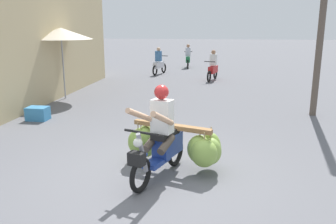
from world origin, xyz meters
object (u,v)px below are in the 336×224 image
Objects in this scene: motorbike_distant_ahead_left at (213,68)px; market_umbrella_near_shop at (61,34)px; motorbike_main_loaded at (171,143)px; motorbike_distant_far_ahead at (159,63)px; utility_pole at (323,15)px; produce_crate at (38,114)px; motorbike_distant_ahead_right at (188,58)px.

market_umbrella_near_shop is at bearing -135.44° from motorbike_distant_ahead_left.
motorbike_main_loaded is at bearing -51.49° from market_umbrella_near_shop.
utility_pole is (5.81, -7.81, 2.19)m from motorbike_distant_far_ahead.
produce_crate is (-1.73, -9.44, -0.39)m from motorbike_distant_far_ahead.
motorbike_main_loaded is 7.48m from market_umbrella_near_shop.
motorbike_distant_ahead_left is 2.84× the size of produce_crate.
utility_pole reaches higher than motorbike_distant_ahead_left.
motorbike_main_loaded is 4.95m from produce_crate.
motorbike_distant_ahead_left is 7.21m from utility_pole.
motorbike_distant_ahead_right reaches higher than produce_crate.
utility_pole is at bearing 12.22° from produce_crate.
utility_pole is (2.99, -6.18, 2.19)m from motorbike_distant_ahead_left.
produce_crate is at bearing -120.21° from motorbike_distant_ahead_left.
produce_crate is (-2.96, -12.65, -0.39)m from motorbike_distant_ahead_right.
motorbike_distant_ahead_right is 0.29× the size of utility_pole.
produce_crate is 8.13m from utility_pole.
motorbike_distant_ahead_left is at bearing 115.78° from utility_pole.
motorbike_distant_ahead_right is at bearing 108.19° from motorbike_distant_ahead_left.
motorbike_distant_ahead_left is 9.05m from produce_crate.
motorbike_distant_ahead_left is 0.98× the size of motorbike_distant_ahead_right.
motorbike_distant_ahead_left is (0.51, 10.66, 0.07)m from motorbike_main_loaded.
utility_pole reaches higher than produce_crate.
motorbike_main_loaded reaches higher than motorbike_distant_ahead_right.
motorbike_main_loaded is at bearing -79.33° from motorbike_distant_far_ahead.
utility_pole is at bearing -8.65° from market_umbrella_near_shop.
produce_crate is (-4.55, -7.82, -0.39)m from motorbike_distant_ahead_left.
market_umbrella_near_shop is 0.44× the size of utility_pole.
motorbike_main_loaded is 10.67m from motorbike_distant_ahead_left.
motorbike_distant_far_ahead is at bearing 71.40° from market_umbrella_near_shop.
motorbike_distant_ahead_left is 0.66× the size of market_umbrella_near_shop.
produce_crate is (-4.04, 2.84, -0.32)m from motorbike_main_loaded.
motorbike_main_loaded is at bearing -86.01° from motorbike_distant_ahead_right.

